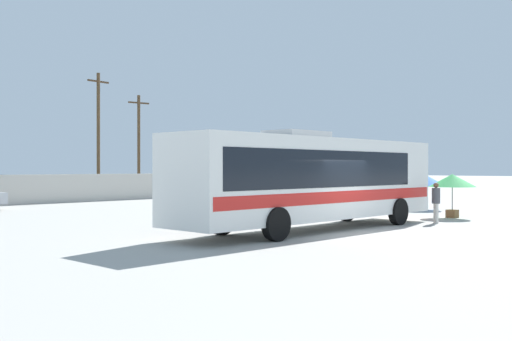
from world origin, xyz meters
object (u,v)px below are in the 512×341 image
Objects in this scene: vendor_umbrella_near_gate_green at (452,181)px; vendor_umbrella_secondary_blue at (422,180)px; utility_pole_far at (98,134)px; coach_bus_white_red at (311,178)px; attendant_by_bus_door at (436,200)px; utility_pole_near at (139,143)px.

vendor_umbrella_secondary_blue is at bearing 42.02° from vendor_umbrella_near_gate_green.
coach_bus_white_red is at bearing -104.54° from utility_pole_far.
attendant_by_bus_door is at bearing -91.38° from utility_pole_far.
coach_bus_white_red is 1.38× the size of utility_pole_far.
vendor_umbrella_secondary_blue is (12.47, 2.20, -0.29)m from coach_bus_white_red.
vendor_umbrella_secondary_blue is (3.87, 3.49, -0.04)m from vendor_umbrella_near_gate_green.
utility_pole_near is at bearing 66.90° from coach_bus_white_red.
utility_pole_near is at bearing 93.68° from vendor_umbrella_secondary_blue.
attendant_by_bus_door is 0.18× the size of utility_pole_far.
utility_pole_far reaches higher than vendor_umbrella_near_gate_green.
vendor_umbrella_near_gate_green is (8.60, -1.29, -0.25)m from coach_bus_white_red.
coach_bus_white_red is at bearing 171.48° from vendor_umbrella_near_gate_green.
coach_bus_white_red is 5.99m from attendant_by_bus_door.
utility_pole_near reaches higher than vendor_umbrella_near_gate_green.
attendant_by_bus_door is at bearing -19.91° from coach_bus_white_red.
utility_pole_far is (-2.41, 25.12, 3.04)m from vendor_umbrella_near_gate_green.
utility_pole_near is (-1.51, 23.49, 2.58)m from vendor_umbrella_secondary_blue.
coach_bus_white_red is 7.52× the size of attendant_by_bus_door.
utility_pole_far is at bearing 88.62° from attendant_by_bus_door.
utility_pole_near reaches higher than attendant_by_bus_door.
vendor_umbrella_near_gate_green is 0.26× the size of utility_pole_near.
utility_pole_far reaches higher than vendor_umbrella_secondary_blue.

